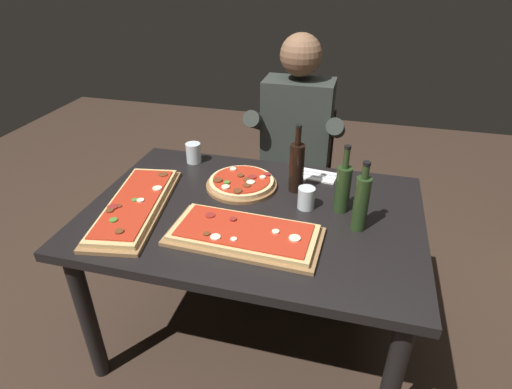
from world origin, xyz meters
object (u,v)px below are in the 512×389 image
at_px(pizza_rectangular_front, 244,234).
at_px(pizza_rectangular_left, 135,205).
at_px(wine_bottle_dark, 361,202).
at_px(tumbler_near_camera, 306,198).
at_px(pizza_round_far, 242,183).
at_px(seated_diner, 295,143).
at_px(tumbler_far_side, 194,154).
at_px(dining_table, 253,229).
at_px(diner_chair, 297,174).
at_px(oil_bottle_amber, 343,187).
at_px(vinegar_bottle_green, 297,166).

bearing_deg(pizza_rectangular_front, pizza_rectangular_left, 170.64).
bearing_deg(wine_bottle_dark, tumbler_near_camera, 155.99).
relative_size(pizza_round_far, seated_diner, 0.25).
relative_size(tumbler_near_camera, seated_diner, 0.07).
relative_size(pizza_round_far, tumbler_far_side, 3.22).
relative_size(dining_table, wine_bottle_dark, 4.80).
bearing_deg(diner_chair, dining_table, -93.25).
bearing_deg(dining_table, wine_bottle_dark, -2.43).
distance_m(oil_bottle_amber, diner_chair, 0.89).
height_order(vinegar_bottle_green, tumbler_near_camera, vinegar_bottle_green).
distance_m(wine_bottle_dark, vinegar_bottle_green, 0.37).
distance_m(oil_bottle_amber, tumbler_far_side, 0.82).
xyz_separation_m(dining_table, pizza_rectangular_front, (0.02, -0.20, 0.11)).
bearing_deg(pizza_rectangular_left, pizza_rectangular_front, -9.36).
height_order(tumbler_near_camera, tumbler_far_side, tumbler_far_side).
distance_m(pizza_rectangular_front, tumbler_far_side, 0.72).
bearing_deg(tumbler_near_camera, pizza_round_far, 161.92).
relative_size(tumbler_far_side, diner_chair, 0.12).
height_order(dining_table, diner_chair, diner_chair).
bearing_deg(tumbler_near_camera, pizza_rectangular_front, -124.49).
bearing_deg(seated_diner, pizza_round_far, -105.53).
bearing_deg(tumbler_far_side, oil_bottle_amber, -19.45).
relative_size(pizza_rectangular_front, oil_bottle_amber, 2.00).
bearing_deg(pizza_rectangular_left, diner_chair, 61.14).
distance_m(pizza_rectangular_left, oil_bottle_amber, 0.87).
height_order(pizza_round_far, seated_diner, seated_diner).
distance_m(vinegar_bottle_green, seated_diner, 0.54).
xyz_separation_m(oil_bottle_amber, diner_chair, (-0.31, 0.76, -0.36)).
relative_size(vinegar_bottle_green, diner_chair, 0.36).
distance_m(dining_table, wine_bottle_dark, 0.48).
distance_m(pizza_rectangular_front, seated_diner, 0.93).
bearing_deg(dining_table, seated_diner, 86.22).
bearing_deg(vinegar_bottle_green, pizza_rectangular_front, -106.50).
bearing_deg(tumbler_far_side, dining_table, -41.76).
bearing_deg(seated_diner, tumbler_near_camera, -76.05).
relative_size(pizza_rectangular_left, pizza_round_far, 2.04).
bearing_deg(pizza_rectangular_left, pizza_round_far, 38.06).
relative_size(pizza_round_far, vinegar_bottle_green, 1.04).
xyz_separation_m(dining_table, tumbler_near_camera, (0.21, 0.08, 0.14)).
bearing_deg(pizza_rectangular_left, oil_bottle_amber, 14.25).
bearing_deg(pizza_rectangular_front, tumbler_near_camera, 55.51).
distance_m(wine_bottle_dark, seated_diner, 0.85).
height_order(dining_table, pizza_round_far, pizza_round_far).
bearing_deg(oil_bottle_amber, diner_chair, 112.14).
distance_m(pizza_rectangular_left, diner_chair, 1.14).
xyz_separation_m(dining_table, oil_bottle_amber, (0.36, 0.10, 0.21)).
bearing_deg(pizza_round_far, wine_bottle_dark, -20.59).
xyz_separation_m(wine_bottle_dark, vinegar_bottle_green, (-0.29, 0.24, -0.00)).
xyz_separation_m(dining_table, wine_bottle_dark, (0.43, -0.02, 0.22)).
relative_size(dining_table, pizza_round_far, 4.27).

